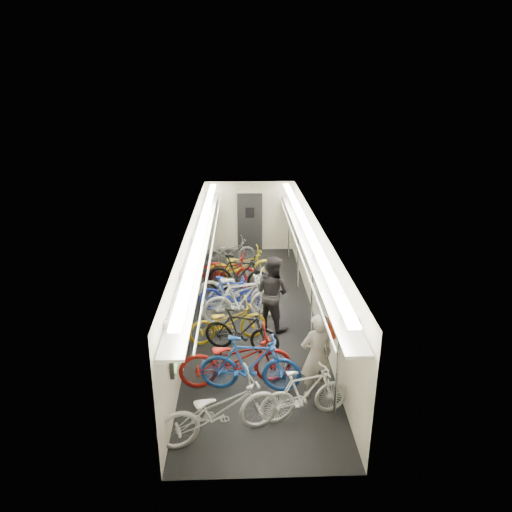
{
  "coord_description": "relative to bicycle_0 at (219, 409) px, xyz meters",
  "views": [
    {
      "loc": [
        -0.3,
        -10.1,
        5.36
      ],
      "look_at": [
        0.09,
        1.22,
        1.15
      ],
      "focal_mm": 32.0,
      "sensor_mm": 36.0,
      "label": 1
    }
  ],
  "objects": [
    {
      "name": "bicycle_10",
      "position": [
        0.36,
        6.24,
        -0.02
      ],
      "size": [
        2.07,
        1.02,
        1.04
      ],
      "primitive_type": "imported",
      "rotation": [
        0.0,
        0.0,
        1.74
      ],
      "color": "gold",
      "rests_on": "ground"
    },
    {
      "name": "backpack",
      "position": [
        1.92,
        1.21,
        0.74
      ],
      "size": [
        0.28,
        0.17,
        0.38
      ],
      "primitive_type": "cube",
      "rotation": [
        0.0,
        0.0,
        0.13
      ],
      "color": "red",
      "rests_on": "passenger_near"
    },
    {
      "name": "bicycle_0",
      "position": [
        0.0,
        0.0,
        0.0
      ],
      "size": [
        2.16,
        1.34,
        1.07
      ],
      "primitive_type": "imported",
      "rotation": [
        0.0,
        0.0,
        1.9
      ],
      "color": "#B3B2B7",
      "rests_on": "ground"
    },
    {
      "name": "bicycle_2",
      "position": [
        0.25,
        1.4,
        0.03
      ],
      "size": [
        2.21,
        0.97,
        1.13
      ],
      "primitive_type": "imported",
      "rotation": [
        0.0,
        0.0,
        1.68
      ],
      "color": "maroon",
      "rests_on": "ground"
    },
    {
      "name": "bicycle_12",
      "position": [
        0.01,
        7.68,
        -0.09
      ],
      "size": [
        1.77,
        0.99,
        0.88
      ],
      "primitive_type": "imported",
      "rotation": [
        0.0,
        0.0,
        1.83
      ],
      "color": "slate",
      "rests_on": "ground"
    },
    {
      "name": "bicycle_8",
      "position": [
        -0.11,
        5.9,
        -0.02
      ],
      "size": [
        2.06,
        1.03,
        1.03
      ],
      "primitive_type": "imported",
      "rotation": [
        0.0,
        0.0,
        1.39
      ],
      "color": "maroon",
      "rests_on": "ground"
    },
    {
      "name": "bicycle_3",
      "position": [
        0.36,
        2.54,
        -0.03
      ],
      "size": [
        1.73,
        0.97,
        1.0
      ],
      "primitive_type": "imported",
      "rotation": [
        0.0,
        0.0,
        1.25
      ],
      "color": "black",
      "rests_on": "ground"
    },
    {
      "name": "bicycle_11",
      "position": [
        1.43,
        0.42,
        -0.05
      ],
      "size": [
        1.68,
        0.85,
        0.97
      ],
      "primitive_type": "imported",
      "rotation": [
        0.0,
        0.0,
        1.83
      ],
      "color": "white",
      "rests_on": "ground"
    },
    {
      "name": "bicycle_6",
      "position": [
        0.28,
        4.51,
        0.02
      ],
      "size": [
        2.26,
        1.37,
        1.12
      ],
      "primitive_type": "imported",
      "rotation": [
        0.0,
        0.0,
        1.25
      ],
      "color": "silver",
      "rests_on": "ground"
    },
    {
      "name": "bicycle_5",
      "position": [
        0.37,
        3.91,
        0.04
      ],
      "size": [
        1.99,
        1.03,
        1.15
      ],
      "primitive_type": "imported",
      "rotation": [
        0.0,
        0.0,
        1.84
      ],
      "color": "silver",
      "rests_on": "ground"
    },
    {
      "name": "bicycle_1",
      "position": [
        0.52,
        1.2,
        0.03
      ],
      "size": [
        1.94,
        0.74,
        1.14
      ],
      "primitive_type": "imported",
      "rotation": [
        0.0,
        0.0,
        1.46
      ],
      "color": "#1B48A2",
      "rests_on": "ground"
    },
    {
      "name": "bicycle_4",
      "position": [
        0.05,
        3.01,
        -0.07
      ],
      "size": [
        1.86,
        1.04,
        0.93
      ],
      "primitive_type": "imported",
      "rotation": [
        0.0,
        0.0,
        1.82
      ],
      "color": "#BE9411",
      "rests_on": "ground"
    },
    {
      "name": "train_car_shell",
      "position": [
        0.32,
        4.84,
        1.12
      ],
      "size": [
        10.0,
        10.0,
        10.0
      ],
      "color": "black",
      "rests_on": "ground"
    },
    {
      "name": "passenger_near",
      "position": [
        1.7,
        0.99,
        0.31
      ],
      "size": [
        0.69,
        0.54,
        1.69
      ],
      "primitive_type": "imported",
      "rotation": [
        0.0,
        0.0,
        3.38
      ],
      "color": "gray",
      "rests_on": "ground"
    },
    {
      "name": "bicycle_7",
      "position": [
        0.07,
        4.48,
        -0.07
      ],
      "size": [
        1.59,
        0.57,
        0.94
      ],
      "primitive_type": "imported",
      "rotation": [
        0.0,
        0.0,
        1.49
      ],
      "color": "#1D30AF",
      "rests_on": "ground"
    },
    {
      "name": "passenger_mid",
      "position": [
        1.08,
        3.59,
        0.36
      ],
      "size": [
        1.1,
        1.08,
        1.79
      ],
      "primitive_type": "imported",
      "rotation": [
        0.0,
        0.0,
        2.45
      ],
      "color": "black",
      "rests_on": "ground"
    },
    {
      "name": "bicycle_9",
      "position": [
        0.32,
        5.54,
        0.01
      ],
      "size": [
        1.9,
        0.99,
        1.1
      ],
      "primitive_type": "imported",
      "rotation": [
        0.0,
        0.0,
        1.3
      ],
      "color": "black",
      "rests_on": "ground"
    }
  ]
}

